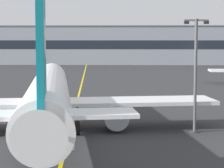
% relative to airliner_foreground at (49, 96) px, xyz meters
% --- Properties ---
extents(taxiway_centreline, '(13.53, 179.54, 0.01)m').
position_rel_airliner_foreground_xyz_m(taxiway_centreline, '(0.66, 17.08, -3.37)').
color(taxiway_centreline, yellow).
rests_on(taxiway_centreline, ground).
extents(airliner_foreground, '(32.36, 41.42, 11.65)m').
position_rel_airliner_foreground_xyz_m(airliner_foreground, '(0.00, 0.00, 0.00)').
color(airliner_foreground, white).
rests_on(airliner_foreground, ground).
extents(apron_lamp_post, '(2.24, 0.90, 10.53)m').
position_rel_airliner_foreground_xyz_m(apron_lamp_post, '(13.65, 0.21, 2.18)').
color(apron_lamp_post, '#515156').
rests_on(apron_lamp_post, ground).
extents(safety_cone_by_nose_gear, '(0.44, 0.44, 0.55)m').
position_rel_airliner_foreground_xyz_m(safety_cone_by_nose_gear, '(2.05, 15.60, -3.11)').
color(safety_cone_by_nose_gear, orange).
rests_on(safety_cone_by_nose_gear, ground).
extents(terminal_building, '(146.91, 12.40, 12.97)m').
position_rel_airliner_foreground_xyz_m(terminal_building, '(7.71, 112.90, 3.12)').
color(terminal_building, gray).
rests_on(terminal_building, ground).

